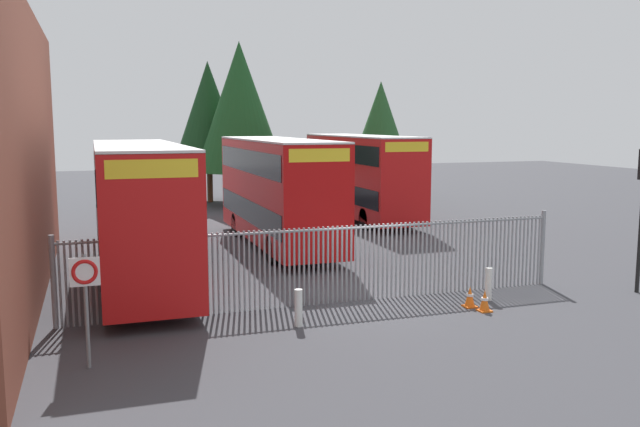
{
  "coord_description": "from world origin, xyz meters",
  "views": [
    {
      "loc": [
        -7.24,
        -17.27,
        5.06
      ],
      "look_at": [
        0.0,
        4.0,
        2.0
      ],
      "focal_mm": 37.42,
      "sensor_mm": 36.0,
      "label": 1
    }
  ],
  "objects_px": {
    "double_decker_bus_near_gate": "(139,208)",
    "traffic_cone_mid_forecourt": "(470,297)",
    "bollard_center_front": "(488,284)",
    "double_decker_bus_behind_fence_left": "(277,188)",
    "speed_limit_sign_post": "(85,285)",
    "bollard_near_left": "(298,308)",
    "double_decker_bus_behind_fence_right": "(361,174)",
    "traffic_cone_by_gate": "(485,301)"
  },
  "relations": [
    {
      "from": "double_decker_bus_behind_fence_left",
      "to": "speed_limit_sign_post",
      "type": "xyz_separation_m",
      "value": [
        -7.36,
        -12.13,
        -0.65
      ]
    },
    {
      "from": "bollard_center_front",
      "to": "speed_limit_sign_post",
      "type": "xyz_separation_m",
      "value": [
        -10.85,
        -1.97,
        1.3
      ]
    },
    {
      "from": "traffic_cone_mid_forecourt",
      "to": "speed_limit_sign_post",
      "type": "distance_m",
      "value": 10.19
    },
    {
      "from": "double_decker_bus_near_gate",
      "to": "bollard_center_front",
      "type": "distance_m",
      "value": 10.84
    },
    {
      "from": "traffic_cone_by_gate",
      "to": "traffic_cone_mid_forecourt",
      "type": "relative_size",
      "value": 1.0
    },
    {
      "from": "bollard_near_left",
      "to": "bollard_center_front",
      "type": "relative_size",
      "value": 1.0
    },
    {
      "from": "bollard_center_front",
      "to": "speed_limit_sign_post",
      "type": "bearing_deg",
      "value": -169.73
    },
    {
      "from": "traffic_cone_mid_forecourt",
      "to": "double_decker_bus_near_gate",
      "type": "bearing_deg",
      "value": 145.95
    },
    {
      "from": "double_decker_bus_behind_fence_left",
      "to": "bollard_near_left",
      "type": "xyz_separation_m",
      "value": [
        -2.39,
        -10.78,
        -1.95
      ]
    },
    {
      "from": "traffic_cone_by_gate",
      "to": "bollard_near_left",
      "type": "bearing_deg",
      "value": 176.2
    },
    {
      "from": "double_decker_bus_near_gate",
      "to": "bollard_near_left",
      "type": "bearing_deg",
      "value": -59.76
    },
    {
      "from": "double_decker_bus_near_gate",
      "to": "traffic_cone_by_gate",
      "type": "relative_size",
      "value": 18.32
    },
    {
      "from": "double_decker_bus_near_gate",
      "to": "traffic_cone_mid_forecourt",
      "type": "height_order",
      "value": "double_decker_bus_near_gate"
    },
    {
      "from": "double_decker_bus_behind_fence_left",
      "to": "traffic_cone_mid_forecourt",
      "type": "xyz_separation_m",
      "value": [
        2.61,
        -10.62,
        -2.13
      ]
    },
    {
      "from": "double_decker_bus_near_gate",
      "to": "bollard_center_front",
      "type": "bearing_deg",
      "value": -29.37
    },
    {
      "from": "double_decker_bus_behind_fence_right",
      "to": "bollard_center_front",
      "type": "relative_size",
      "value": 11.38
    },
    {
      "from": "double_decker_bus_behind_fence_right",
      "to": "bollard_center_front",
      "type": "bearing_deg",
      "value": -99.43
    },
    {
      "from": "bollard_center_front",
      "to": "bollard_near_left",
      "type": "bearing_deg",
      "value": -174.02
    },
    {
      "from": "double_decker_bus_near_gate",
      "to": "speed_limit_sign_post",
      "type": "distance_m",
      "value": 7.39
    },
    {
      "from": "traffic_cone_mid_forecourt",
      "to": "speed_limit_sign_post",
      "type": "relative_size",
      "value": 0.25
    },
    {
      "from": "double_decker_bus_behind_fence_left",
      "to": "traffic_cone_mid_forecourt",
      "type": "bearing_deg",
      "value": -76.16
    },
    {
      "from": "double_decker_bus_near_gate",
      "to": "bollard_center_front",
      "type": "height_order",
      "value": "double_decker_bus_near_gate"
    },
    {
      "from": "double_decker_bus_behind_fence_left",
      "to": "bollard_center_front",
      "type": "bearing_deg",
      "value": -71.02
    },
    {
      "from": "speed_limit_sign_post",
      "to": "traffic_cone_mid_forecourt",
      "type": "bearing_deg",
      "value": 8.61
    },
    {
      "from": "traffic_cone_by_gate",
      "to": "double_decker_bus_behind_fence_left",
      "type": "bearing_deg",
      "value": 103.96
    },
    {
      "from": "traffic_cone_mid_forecourt",
      "to": "speed_limit_sign_post",
      "type": "xyz_separation_m",
      "value": [
        -9.97,
        -1.51,
        1.49
      ]
    },
    {
      "from": "bollard_near_left",
      "to": "bollard_center_front",
      "type": "distance_m",
      "value": 5.92
    },
    {
      "from": "bollard_near_left",
      "to": "double_decker_bus_near_gate",
      "type": "bearing_deg",
      "value": 120.24
    },
    {
      "from": "traffic_cone_mid_forecourt",
      "to": "double_decker_bus_behind_fence_right",
      "type": "bearing_deg",
      "value": 77.92
    },
    {
      "from": "double_decker_bus_behind_fence_right",
      "to": "bollard_near_left",
      "type": "height_order",
      "value": "double_decker_bus_behind_fence_right"
    },
    {
      "from": "double_decker_bus_behind_fence_left",
      "to": "bollard_center_front",
      "type": "xyz_separation_m",
      "value": [
        3.49,
        -10.16,
        -1.95
      ]
    },
    {
      "from": "double_decker_bus_near_gate",
      "to": "traffic_cone_mid_forecourt",
      "type": "distance_m",
      "value": 10.38
    },
    {
      "from": "speed_limit_sign_post",
      "to": "bollard_near_left",
      "type": "bearing_deg",
      "value": 15.21
    },
    {
      "from": "double_decker_bus_behind_fence_right",
      "to": "traffic_cone_by_gate",
      "type": "bearing_deg",
      "value": -101.26
    },
    {
      "from": "bollard_center_front",
      "to": "speed_limit_sign_post",
      "type": "distance_m",
      "value": 11.1
    },
    {
      "from": "bollard_near_left",
      "to": "traffic_cone_by_gate",
      "type": "height_order",
      "value": "bollard_near_left"
    },
    {
      "from": "double_decker_bus_near_gate",
      "to": "double_decker_bus_behind_fence_right",
      "type": "bearing_deg",
      "value": 42.64
    },
    {
      "from": "traffic_cone_by_gate",
      "to": "traffic_cone_mid_forecourt",
      "type": "height_order",
      "value": "same"
    },
    {
      "from": "double_decker_bus_near_gate",
      "to": "double_decker_bus_behind_fence_left",
      "type": "bearing_deg",
      "value": 40.36
    },
    {
      "from": "bollard_center_front",
      "to": "traffic_cone_by_gate",
      "type": "xyz_separation_m",
      "value": [
        -0.73,
        -0.96,
        -0.19
      ]
    },
    {
      "from": "bollard_near_left",
      "to": "speed_limit_sign_post",
      "type": "distance_m",
      "value": 5.31
    },
    {
      "from": "bollard_near_left",
      "to": "traffic_cone_by_gate",
      "type": "distance_m",
      "value": 5.17
    }
  ]
}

